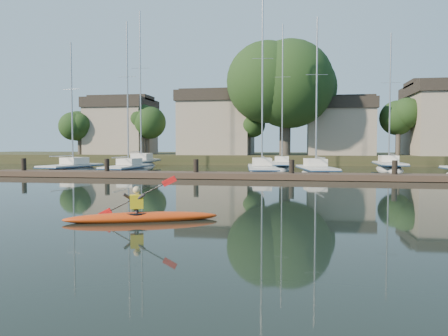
% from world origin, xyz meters
% --- Properties ---
extents(ground, '(160.00, 160.00, 0.00)m').
position_xyz_m(ground, '(0.00, 0.00, 0.00)').
color(ground, black).
rests_on(ground, ground).
extents(kayak, '(4.15, 2.01, 1.35)m').
position_xyz_m(kayak, '(-0.90, -1.57, 0.16)').
color(kayak, '#C1470E').
rests_on(kayak, ground).
extents(dock, '(34.00, 2.00, 1.80)m').
position_xyz_m(dock, '(0.00, 14.00, 0.20)').
color(dock, '#412E25').
rests_on(dock, ground).
extents(sailboat_0, '(3.03, 7.30, 11.24)m').
position_xyz_m(sailboat_0, '(-14.02, 18.53, -0.18)').
color(sailboat_0, silver).
rests_on(sailboat_0, ground).
extents(sailboat_1, '(2.04, 7.70, 12.54)m').
position_xyz_m(sailboat_1, '(-9.38, 18.40, -0.17)').
color(sailboat_1, silver).
rests_on(sailboat_1, ground).
extents(sailboat_2, '(3.06, 8.81, 14.29)m').
position_xyz_m(sailboat_2, '(0.84, 18.51, -0.18)').
color(sailboat_2, silver).
rests_on(sailboat_2, ground).
extents(sailboat_3, '(3.14, 7.78, 12.19)m').
position_xyz_m(sailboat_3, '(4.66, 18.24, -0.18)').
color(sailboat_3, silver).
rests_on(sailboat_3, ground).
extents(sailboat_5, '(3.27, 9.99, 16.24)m').
position_xyz_m(sailboat_5, '(-11.51, 26.98, -0.20)').
color(sailboat_5, silver).
rests_on(sailboat_5, ground).
extents(sailboat_6, '(2.02, 8.95, 14.19)m').
position_xyz_m(sailboat_6, '(1.95, 27.14, -0.16)').
color(sailboat_6, silver).
rests_on(sailboat_6, ground).
extents(sailboat_7, '(2.43, 8.09, 12.92)m').
position_xyz_m(sailboat_7, '(11.13, 26.30, -0.19)').
color(sailboat_7, silver).
rests_on(sailboat_7, ground).
extents(shore, '(90.00, 25.25, 12.75)m').
position_xyz_m(shore, '(1.61, 40.29, 3.23)').
color(shore, '#2A3219').
rests_on(shore, ground).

